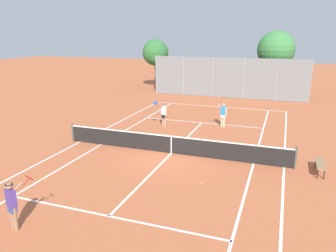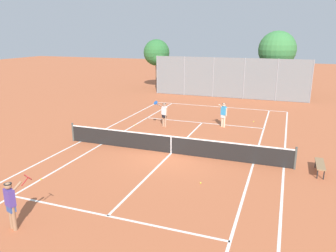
{
  "view_description": "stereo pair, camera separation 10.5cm",
  "coord_description": "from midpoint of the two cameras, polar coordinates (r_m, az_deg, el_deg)",
  "views": [
    {
      "loc": [
        5.19,
        -14.95,
        5.94
      ],
      "look_at": [
        -0.72,
        1.5,
        1.0
      ],
      "focal_mm": 35.0,
      "sensor_mm": 36.0,
      "label": 1
    },
    {
      "loc": [
        5.29,
        -14.92,
        5.94
      ],
      "look_at": [
        -0.72,
        1.5,
        1.0
      ],
      "focal_mm": 35.0,
      "sensor_mm": 36.0,
      "label": 2
    }
  ],
  "objects": [
    {
      "name": "tree_behind_left",
      "position": [
        36.79,
        -1.87,
        12.51
      ],
      "size": [
        2.86,
        2.86,
        5.38
      ],
      "color": "brown",
      "rests_on": "ground"
    },
    {
      "name": "courtside_bench",
      "position": [
        15.93,
        25.13,
        -6.1
      ],
      "size": [
        0.36,
        1.5,
        0.47
      ],
      "color": "olive",
      "rests_on": "ground"
    },
    {
      "name": "ground_plane",
      "position": [
        16.9,
        0.72,
        -4.79
      ],
      "size": [
        120.0,
        120.0,
        0.0
      ],
      "primitive_type": "plane",
      "color": "#B25B38"
    },
    {
      "name": "loose_tennis_ball_2",
      "position": [
        13.7,
        5.92,
        -9.84
      ],
      "size": [
        0.07,
        0.07,
        0.07
      ],
      "primitive_type": "sphere",
      "color": "#D1DB33",
      "rests_on": "ground"
    },
    {
      "name": "loose_tennis_ball_0",
      "position": [
        23.64,
        14.82,
        0.78
      ],
      "size": [
        0.07,
        0.07,
        0.07
      ],
      "primitive_type": "sphere",
      "color": "#D1DB33",
      "rests_on": "ground"
    },
    {
      "name": "loose_tennis_ball_1",
      "position": [
        18.22,
        11.19,
        -3.44
      ],
      "size": [
        0.07,
        0.07,
        0.07
      ],
      "primitive_type": "sphere",
      "color": "#D1DB33",
      "rests_on": "ground"
    },
    {
      "name": "player_far_right",
      "position": [
        21.71,
        9.78,
        2.15
      ],
      "size": [
        0.55,
        0.45,
        1.6
      ],
      "color": "beige",
      "rests_on": "ground"
    },
    {
      "name": "loose_tennis_ball_3",
      "position": [
        14.93,
        -21.06,
        -8.64
      ],
      "size": [
        0.07,
        0.07,
        0.07
      ],
      "primitive_type": "sphere",
      "color": "#D1DB33",
      "rests_on": "ground"
    },
    {
      "name": "player_near_side",
      "position": [
        11.42,
        -25.44,
        -11.91
      ],
      "size": [
        0.82,
        0.7,
        1.77
      ],
      "color": "#936B4C",
      "rests_on": "ground"
    },
    {
      "name": "tennis_net",
      "position": [
        16.73,
        0.72,
        -3.16
      ],
      "size": [
        12.0,
        0.1,
        1.07
      ],
      "color": "#474C47",
      "rests_on": "ground"
    },
    {
      "name": "player_far_left",
      "position": [
        21.45,
        -0.55,
        2.26
      ],
      "size": [
        0.86,
        0.68,
        1.77
      ],
      "color": "tan",
      "rests_on": "ground"
    },
    {
      "name": "back_fence",
      "position": [
        31.83,
        10.57,
        8.23
      ],
      "size": [
        14.68,
        0.08,
        3.81
      ],
      "color": "gray",
      "rests_on": "ground"
    },
    {
      "name": "tree_behind_right",
      "position": [
        33.89,
        18.39,
        12.31
      ],
      "size": [
        3.56,
        3.56,
        6.24
      ],
      "color": "brown",
      "rests_on": "ground"
    },
    {
      "name": "court_line_markings",
      "position": [
        16.9,
        0.72,
        -4.78
      ],
      "size": [
        11.1,
        23.9,
        0.01
      ],
      "color": "silver",
      "rests_on": "ground"
    },
    {
      "name": "loose_tennis_ball_4",
      "position": [
        22.08,
        -5.61,
        0.19
      ],
      "size": [
        0.07,
        0.07,
        0.07
      ],
      "primitive_type": "sphere",
      "color": "#D1DB33",
      "rests_on": "ground"
    }
  ]
}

